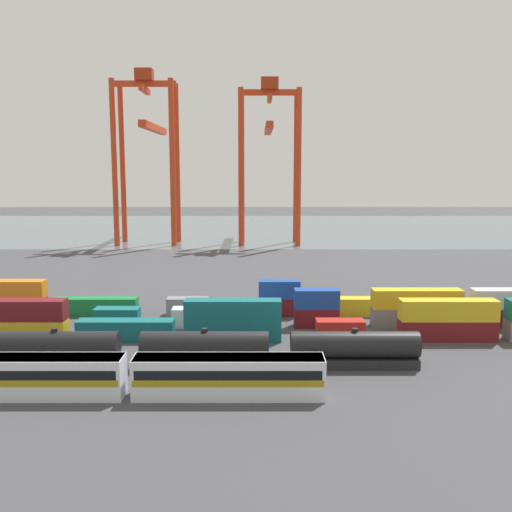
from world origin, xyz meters
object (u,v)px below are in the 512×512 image
shipping_container_5 (342,330)px  shipping_container_0 (20,330)px  passenger_train (130,375)px  shipping_container_21 (98,306)px  shipping_container_13 (318,317)px  freight_tank_row (132,349)px  gantry_crane_central (271,145)px  gantry_crane_west (150,141)px  shipping_container_2 (127,330)px  shipping_container_19 (7,306)px

shipping_container_5 → shipping_container_0: bearing=180.0°
passenger_train → shipping_container_21: size_ratio=3.05×
shipping_container_13 → shipping_container_0: bearing=-170.7°
freight_tank_row → shipping_container_13: size_ratio=10.35×
shipping_container_0 → shipping_container_13: size_ratio=2.00×
freight_tank_row → shipping_container_21: (-9.86, 22.46, -0.74)m
shipping_container_13 → gantry_crane_central: (-4.47, 90.62, 26.64)m
freight_tank_row → gantry_crane_central: 111.29m
shipping_container_21 → gantry_crane_west: size_ratio=0.25×
shipping_container_2 → freight_tank_row: bearing=-74.7°
shipping_container_0 → shipping_container_21: size_ratio=1.00×
passenger_train → freight_tank_row: freight_tank_row is taller
shipping_container_21 → gantry_crane_central: 92.58m
shipping_container_5 → gantry_crane_central: bearing=94.0°
shipping_container_5 → shipping_container_21: (-34.12, 12.53, 0.00)m
gantry_crane_west → shipping_container_13: bearing=-66.8°
gantry_crane_central → shipping_container_19: bearing=-115.8°
shipping_container_2 → gantry_crane_west: 102.24m
freight_tank_row → shipping_container_19: (-23.34, 22.46, -0.74)m
shipping_container_5 → shipping_container_2: bearing=180.0°
shipping_container_2 → gantry_crane_west: gantry_crane_west is taller
freight_tank_row → shipping_container_0: freight_tank_row is taller
gantry_crane_west → gantry_crane_central: 34.67m
shipping_container_19 → shipping_container_0: bearing=-60.3°
freight_tank_row → gantry_crane_west: 111.95m
freight_tank_row → shipping_container_5: 26.22m
shipping_container_2 → gantry_crane_central: bearing=78.2°
passenger_train → shipping_container_13: size_ratio=6.11×
passenger_train → shipping_container_13: 31.77m
shipping_container_2 → gantry_crane_central: 102.48m
shipping_container_19 → gantry_crane_central: size_ratio=0.26×
shipping_container_19 → gantry_crane_central: bearing=64.2°
freight_tank_row → passenger_train: bearing=-78.7°
freight_tank_row → shipping_container_13: (21.92, 16.20, -0.74)m
shipping_container_21 → shipping_container_5: bearing=-20.2°
shipping_container_5 → shipping_container_13: 6.69m
shipping_container_13 → shipping_container_21: (-31.78, 6.26, 0.00)m
shipping_container_0 → shipping_container_5: same height
freight_tank_row → shipping_container_5: size_ratio=10.35×
shipping_container_0 → shipping_container_21: (6.34, 12.53, 0.00)m
shipping_container_0 → gantry_crane_west: gantry_crane_west is taller
passenger_train → shipping_container_0: size_ratio=3.05×
passenger_train → shipping_container_13: (20.27, 24.45, -0.84)m
shipping_container_5 → gantry_crane_central: size_ratio=0.13×
shipping_container_5 → shipping_container_19: same height
shipping_container_2 → shipping_container_0: bearing=180.0°
shipping_container_5 → shipping_container_21: same height
gantry_crane_west → freight_tank_row: bearing=-80.9°
gantry_crane_west → shipping_container_2: bearing=-81.5°
gantry_crane_central → shipping_container_5: bearing=-86.0°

